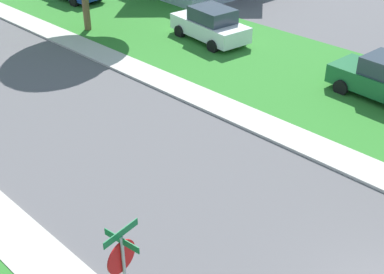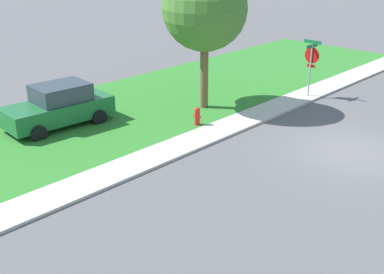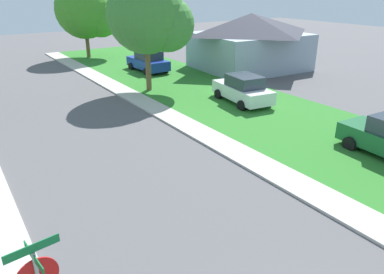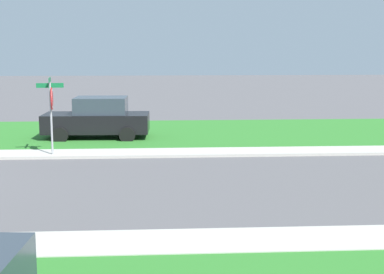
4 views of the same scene
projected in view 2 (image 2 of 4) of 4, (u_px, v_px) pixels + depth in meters
The scene contains 5 objects.
ground_plane at pixel (350, 151), 17.80m from camera, with size 120.00×120.00×0.00m, color #565456.
stop_sign_near_corner at pixel (311, 59), 23.07m from camera, with size 0.92×0.92×2.77m.
car_green_near_corner at pixel (59, 106), 19.79m from camera, with size 2.26×4.41×1.76m.
tree_sidewalk_far at pixel (203, 11), 20.84m from camera, with size 3.89×3.62×6.24m.
fire_hydrant at pixel (197, 116), 19.95m from camera, with size 0.38×0.22×0.83m.
Camera 2 is at (-7.10, 15.74, 7.18)m, focal length 46.11 mm.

